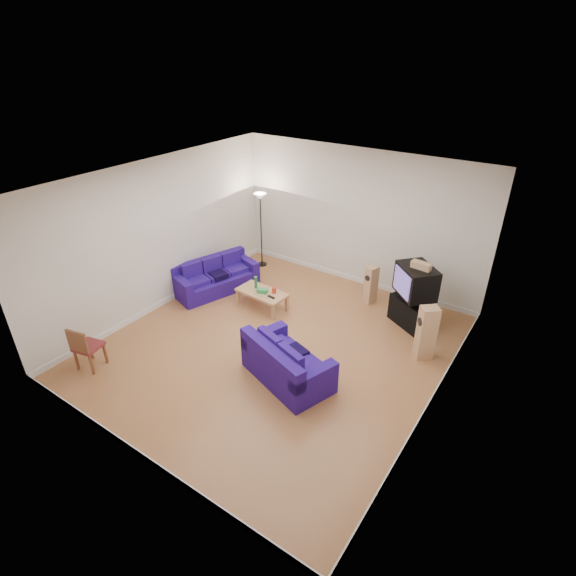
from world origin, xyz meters
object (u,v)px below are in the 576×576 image
Objects in this scene: sofa_three_seat at (215,279)px; tv_stand at (413,313)px; television at (416,281)px; coffee_table at (262,294)px; sofa_loveseat at (285,366)px.

tv_stand is (4.39, 1.16, 0.01)m from sofa_three_seat.
tv_stand is at bearing 14.69° from television.
coffee_table is at bearing -129.04° from tv_stand.
sofa_loveseat is 3.21m from television.
television is at bearing 123.07° from sofa_three_seat.
coffee_table is (-1.78, 1.69, 0.05)m from sofa_loveseat.
sofa_loveseat is 2.45m from coffee_table.
tv_stand is at bearing 86.29° from sofa_loveseat.
coffee_table is 3.21m from tv_stand.
sofa_three_seat is at bearing -136.27° from tv_stand.
sofa_loveseat is at bearing -83.50° from tv_stand.
coffee_table is 1.15× the size of television.
coffee_table is 3.24m from television.
tv_stand is at bearing 122.56° from sofa_three_seat.
sofa_loveseat is at bearing -43.45° from coffee_table.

